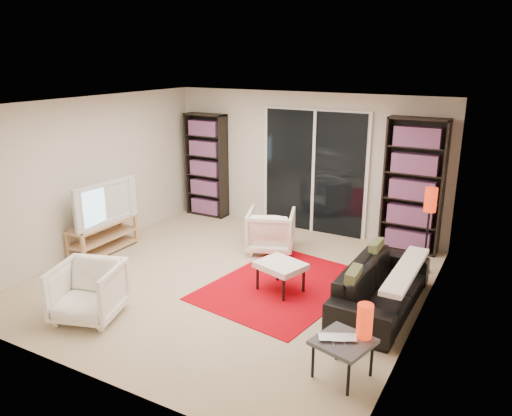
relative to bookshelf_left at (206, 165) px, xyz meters
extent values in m
plane|color=tan|center=(1.95, -2.33, -0.98)|extent=(5.00, 5.00, 0.00)
cube|color=beige|center=(1.95, 0.17, 0.22)|extent=(5.00, 0.02, 2.40)
cube|color=beige|center=(1.95, -4.83, 0.22)|extent=(5.00, 0.02, 2.40)
cube|color=beige|center=(-0.55, -2.33, 0.22)|extent=(0.02, 5.00, 2.40)
cube|color=beige|center=(4.45, -2.33, 0.22)|extent=(0.02, 5.00, 2.40)
cube|color=white|center=(1.95, -2.33, 1.42)|extent=(5.00, 5.00, 0.02)
cube|color=white|center=(2.15, 0.14, 0.07)|extent=(1.92, 0.06, 2.16)
cube|color=black|center=(2.15, 0.10, 0.07)|extent=(1.80, 0.02, 2.10)
cube|color=white|center=(2.15, 0.09, 0.07)|extent=(0.05, 0.02, 2.10)
cube|color=black|center=(0.00, 0.01, 0.00)|extent=(0.80, 0.30, 1.95)
cube|color=#B11454|center=(0.00, -0.01, 0.00)|extent=(0.70, 0.22, 1.85)
cube|color=black|center=(3.85, 0.01, 0.07)|extent=(0.90, 0.30, 2.10)
cube|color=#B11454|center=(3.85, -0.01, 0.07)|extent=(0.80, 0.22, 2.00)
cube|color=tan|center=(-0.32, -2.42, -0.50)|extent=(0.38, 1.20, 0.04)
cube|color=tan|center=(-0.32, -2.42, -0.73)|extent=(0.38, 1.20, 0.03)
cube|color=tan|center=(-0.32, -2.42, -0.92)|extent=(0.38, 1.20, 0.04)
cube|color=tan|center=(-0.48, -2.98, -0.73)|extent=(0.05, 0.05, 0.50)
cube|color=tan|center=(-0.48, -1.86, -0.73)|extent=(0.05, 0.05, 0.50)
cube|color=tan|center=(-0.16, -2.98, -0.73)|extent=(0.05, 0.05, 0.50)
cube|color=tan|center=(-0.16, -1.86, -0.73)|extent=(0.05, 0.05, 0.50)
imported|color=black|center=(-0.30, -2.42, -0.15)|extent=(0.26, 1.15, 0.66)
cube|color=#B7000C|center=(2.69, -2.15, -0.97)|extent=(1.98, 2.47, 0.01)
imported|color=black|center=(3.99, -2.11, -0.69)|extent=(0.79, 1.95, 0.57)
imported|color=white|center=(1.95, -1.09, -0.64)|extent=(0.93, 0.94, 0.67)
imported|color=white|center=(1.04, -4.01, -0.64)|extent=(0.92, 0.93, 0.68)
cube|color=white|center=(2.71, -2.29, -0.62)|extent=(0.70, 0.63, 0.08)
cylinder|color=black|center=(2.43, -2.41, -0.82)|extent=(0.04, 0.04, 0.32)
cylinder|color=black|center=(2.54, -2.04, -0.82)|extent=(0.04, 0.04, 0.32)
cylinder|color=black|center=(2.88, -2.55, -0.82)|extent=(0.04, 0.04, 0.32)
cylinder|color=black|center=(2.99, -2.18, -0.82)|extent=(0.04, 0.04, 0.32)
cube|color=#414247|center=(4.04, -3.66, -0.60)|extent=(0.61, 0.61, 0.04)
cylinder|color=black|center=(3.80, -3.80, -0.79)|extent=(0.03, 0.03, 0.38)
cylinder|color=black|center=(3.90, -3.41, -0.79)|extent=(0.03, 0.03, 0.38)
cylinder|color=black|center=(4.19, -3.90, -0.79)|extent=(0.03, 0.03, 0.38)
cylinder|color=black|center=(4.29, -3.51, -0.79)|extent=(0.03, 0.03, 0.38)
imported|color=silver|center=(4.01, -3.72, -0.56)|extent=(0.42, 0.37, 0.03)
cylinder|color=red|center=(4.19, -3.51, -0.40)|extent=(0.15, 0.15, 0.34)
cylinder|color=black|center=(4.25, -0.76, -0.96)|extent=(0.19, 0.19, 0.03)
cylinder|color=black|center=(4.25, -0.76, -0.51)|extent=(0.03, 0.03, 0.94)
cylinder|color=red|center=(4.25, -0.76, 0.11)|extent=(0.17, 0.17, 0.34)
camera|label=1|loc=(5.32, -7.69, 2.01)|focal=35.00mm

